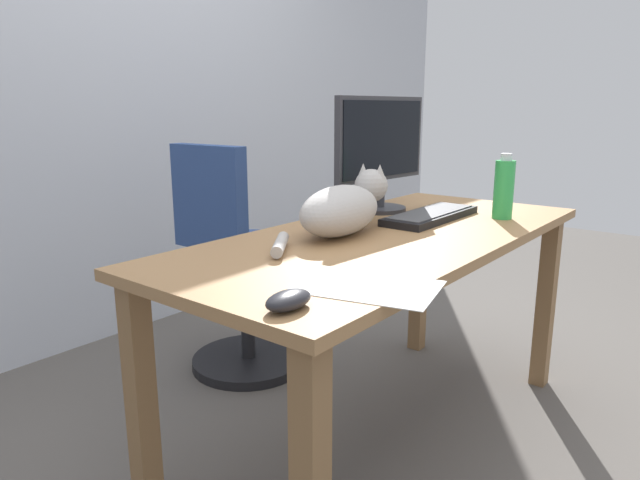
% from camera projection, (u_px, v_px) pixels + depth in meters
% --- Properties ---
extents(ground_plane, '(8.00, 8.00, 0.00)m').
position_uv_depth(ground_plane, '(384.00, 439.00, 1.90)').
color(ground_plane, '#59544F').
extents(back_wall, '(6.00, 0.04, 2.60)m').
position_uv_depth(back_wall, '(101.00, 60.00, 2.54)').
color(back_wall, silver).
rests_on(back_wall, ground_plane).
extents(desk, '(1.58, 0.68, 0.72)m').
position_uv_depth(desk, '(389.00, 263.00, 1.76)').
color(desk, '#9E7247').
rests_on(desk, ground_plane).
extents(office_chair, '(0.48, 0.48, 0.96)m').
position_uv_depth(office_chair, '(238.00, 275.00, 2.31)').
color(office_chair, black).
rests_on(office_chair, ground_plane).
extents(monitor, '(0.48, 0.20, 0.42)m').
position_uv_depth(monitor, '(381.00, 149.00, 2.05)').
color(monitor, '#333338').
rests_on(monitor, desk).
extents(keyboard, '(0.44, 0.15, 0.03)m').
position_uv_depth(keyboard, '(431.00, 215.00, 1.94)').
color(keyboard, black).
rests_on(keyboard, desk).
extents(cat, '(0.61, 0.23, 0.20)m').
position_uv_depth(cat, '(344.00, 207.00, 1.70)').
color(cat, '#B2ADA8').
rests_on(cat, desk).
extents(computer_mouse, '(0.11, 0.06, 0.04)m').
position_uv_depth(computer_mouse, '(288.00, 300.00, 1.07)').
color(computer_mouse, '#232328').
rests_on(computer_mouse, desk).
extents(paper_sheet, '(0.28, 0.34, 0.00)m').
position_uv_depth(paper_sheet, '(368.00, 286.00, 1.21)').
color(paper_sheet, white).
rests_on(paper_sheet, desk).
extents(water_bottle, '(0.07, 0.07, 0.22)m').
position_uv_depth(water_bottle, '(504.00, 189.00, 1.93)').
color(water_bottle, green).
rests_on(water_bottle, desk).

